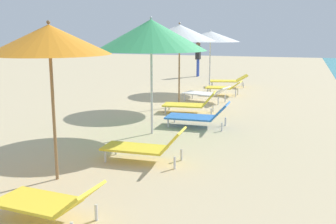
{
  "coord_description": "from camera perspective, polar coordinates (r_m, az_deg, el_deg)",
  "views": [
    {
      "loc": [
        2.46,
        2.22,
        2.35
      ],
      "look_at": [
        0.2,
        8.96,
        0.9
      ],
      "focal_mm": 42.79,
      "sensor_mm": 36.0,
      "label": 1
    }
  ],
  "objects": [
    {
      "name": "umbrella_fifth",
      "position": [
        12.48,
        1.64,
        11.21
      ],
      "size": [
        2.25,
        2.25,
        2.59
      ],
      "color": "olive",
      "rests_on": "ground"
    },
    {
      "name": "lounger_fifth_inland",
      "position": [
        11.6,
        3.31,
        1.25
      ],
      "size": [
        1.57,
        0.8,
        0.64
      ],
      "rotation": [
        0.0,
        0.0,
        3.26
      ],
      "color": "yellow",
      "rests_on": "ground"
    },
    {
      "name": "umbrella_farthest",
      "position": [
        15.91,
        6.06,
        10.66
      ],
      "size": [
        2.28,
        2.28,
        2.39
      ],
      "color": "silver",
      "rests_on": "ground"
    },
    {
      "name": "lounger_fifth_shoreside",
      "position": [
        13.45,
        5.5,
        2.72
      ],
      "size": [
        1.63,
        0.98,
        0.56
      ],
      "rotation": [
        0.0,
        0.0,
        2.92
      ],
      "color": "white",
      "rests_on": "ground"
    },
    {
      "name": "lounger_third_shoreside",
      "position": [
        7.29,
        -3.17,
        -4.86
      ],
      "size": [
        1.52,
        0.63,
        0.65
      ],
      "rotation": [
        0.0,
        0.0,
        3.18
      ],
      "color": "yellow",
      "rests_on": "ground"
    },
    {
      "name": "lounger_farthest_inland",
      "position": [
        14.96,
        8.0,
        3.55
      ],
      "size": [
        1.3,
        0.58,
        0.54
      ],
      "rotation": [
        0.0,
        0.0,
        3.14
      ],
      "color": "yellow",
      "rests_on": "ground"
    },
    {
      "name": "umbrella_third",
      "position": [
        6.36,
        -16.55,
        9.85
      ],
      "size": [
        1.86,
        1.86,
        2.5
      ],
      "color": "olive",
      "rests_on": "ground"
    },
    {
      "name": "lounger_farthest_shoreside",
      "position": [
        17.17,
        8.67,
        4.5
      ],
      "size": [
        1.7,
        0.99,
        0.54
      ],
      "rotation": [
        0.0,
        0.0,
        3.39
      ],
      "color": "yellow",
      "rests_on": "ground"
    },
    {
      "name": "person_walking_near",
      "position": [
        20.98,
        4.31,
        8.08
      ],
      "size": [
        0.24,
        0.37,
        1.79
      ],
      "rotation": [
        0.0,
        0.0,
        3.17
      ],
      "color": "#334CB2",
      "rests_on": "ground"
    },
    {
      "name": "umbrella_fourth",
      "position": [
        9.02,
        -2.42,
        10.91
      ],
      "size": [
        2.49,
        2.49,
        2.65
      ],
      "color": "silver",
      "rests_on": "ground"
    },
    {
      "name": "lounger_third_inland",
      "position": [
        5.28,
        -16.54,
        -12.09
      ],
      "size": [
        1.4,
        0.7,
        0.55
      ],
      "rotation": [
        0.0,
        0.0,
        3.07
      ],
      "color": "yellow",
      "rests_on": "ground"
    },
    {
      "name": "lounger_fourth_shoreside",
      "position": [
        9.94,
        4.46,
        -0.49
      ],
      "size": [
        1.56,
        0.75,
        0.63
      ],
      "rotation": [
        0.0,
        0.0,
        3.18
      ],
      "color": "blue",
      "rests_on": "ground"
    }
  ]
}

